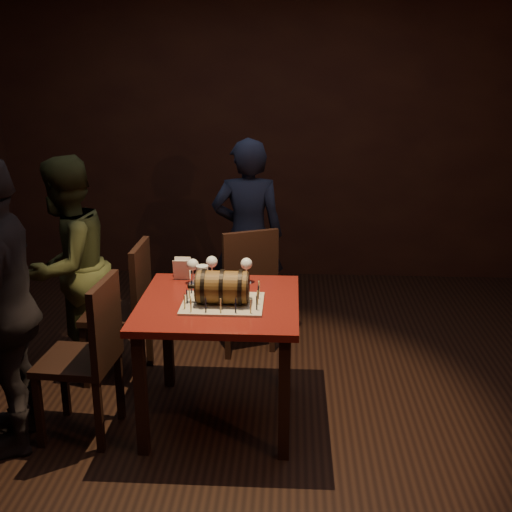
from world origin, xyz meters
name	(u,v)px	position (x,y,z in m)	size (l,w,h in m)	color
room_shell	(247,182)	(0.00, 0.00, 1.40)	(5.04, 5.04, 2.80)	black
pub_table	(219,319)	(-0.15, -0.17, 0.64)	(0.90, 0.90, 0.75)	#52100D
cake_board	(223,304)	(-0.12, -0.22, 0.76)	(0.45, 0.35, 0.01)	#A99E89
barrel_cake	(222,287)	(-0.12, -0.22, 0.85)	(0.34, 0.20, 0.20)	brown
birthday_candles	(223,296)	(-0.12, -0.22, 0.80)	(0.40, 0.30, 0.09)	#FBEE96
wine_glass_left	(193,266)	(-0.34, 0.09, 0.87)	(0.07, 0.07, 0.16)	silver
wine_glass_mid	(212,263)	(-0.23, 0.16, 0.87)	(0.07, 0.07, 0.16)	silver
wine_glass_right	(246,265)	(-0.01, 0.13, 0.87)	(0.07, 0.07, 0.16)	silver
pint_of_ale	(202,278)	(-0.27, 0.00, 0.82)	(0.07, 0.07, 0.15)	silver
menu_card	(182,269)	(-0.42, 0.18, 0.81)	(0.10, 0.05, 0.13)	white
chair_back	(246,283)	(-0.06, 0.76, 0.52)	(0.53, 0.53, 0.93)	black
chair_left_rear	(127,304)	(-0.81, 0.32, 0.52)	(0.40, 0.40, 0.93)	black
chair_left_front	(90,350)	(-0.84, -0.37, 0.52)	(0.43, 0.43, 0.93)	black
person_back	(248,236)	(-0.08, 1.19, 0.75)	(0.55, 0.36, 1.50)	#191E33
person_left_rear	(68,267)	(-1.22, 0.42, 0.74)	(0.71, 0.56, 1.47)	#34371B
person_left_front	(3,307)	(-1.26, -0.47, 0.81)	(0.95, 0.40, 1.62)	black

